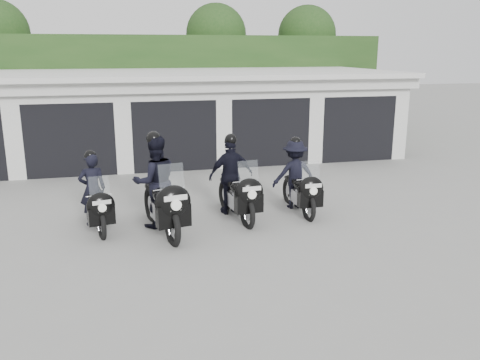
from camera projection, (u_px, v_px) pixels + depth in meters
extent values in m
plane|color=gray|center=(206.00, 229.00, 10.87)|extent=(80.00, 80.00, 0.00)
cube|color=silver|center=(165.00, 115.00, 18.51)|extent=(16.00, 6.00, 2.80)
cube|color=silver|center=(164.00, 74.00, 17.96)|extent=(16.40, 6.80, 0.16)
cube|color=silver|center=(174.00, 86.00, 15.14)|extent=(16.40, 0.12, 0.40)
cube|color=black|center=(176.00, 167.00, 15.99)|extent=(16.00, 0.06, 0.24)
cube|color=silver|center=(14.00, 132.00, 14.77)|extent=(0.50, 0.50, 2.80)
cube|color=black|center=(73.00, 134.00, 16.19)|extent=(2.60, 2.60, 2.20)
cube|color=silver|center=(67.00, 92.00, 14.85)|extent=(2.60, 0.50, 0.60)
cube|color=silver|center=(123.00, 128.00, 15.48)|extent=(0.50, 0.50, 2.80)
cube|color=black|center=(171.00, 130.00, 16.90)|extent=(2.60, 2.60, 2.20)
cube|color=silver|center=(173.00, 90.00, 15.56)|extent=(2.60, 0.50, 0.60)
cube|color=silver|center=(223.00, 124.00, 16.19)|extent=(0.50, 0.50, 2.80)
cube|color=black|center=(260.00, 127.00, 17.60)|extent=(2.60, 2.60, 2.20)
cube|color=silver|center=(270.00, 89.00, 16.27)|extent=(2.60, 0.50, 0.60)
cube|color=silver|center=(314.00, 121.00, 16.90)|extent=(0.50, 0.50, 2.80)
cube|color=black|center=(343.00, 124.00, 18.31)|extent=(2.60, 2.60, 2.20)
cube|color=silver|center=(358.00, 87.00, 16.97)|extent=(2.60, 0.50, 0.60)
cube|color=silver|center=(397.00, 118.00, 17.60)|extent=(0.50, 0.50, 2.80)
cube|color=#1D3C15|center=(156.00, 86.00, 22.09)|extent=(20.00, 2.00, 4.30)
cylinder|color=black|center=(3.00, 98.00, 22.14)|extent=(0.24, 0.24, 3.30)
sphere|color=#1D3C15|center=(216.00, 34.00, 23.62)|extent=(2.80, 2.80, 2.80)
cylinder|color=black|center=(217.00, 94.00, 24.31)|extent=(0.24, 0.24, 3.30)
sphere|color=#1D3C15|center=(307.00, 35.00, 24.65)|extent=(2.80, 2.80, 2.80)
cylinder|color=black|center=(305.00, 92.00, 25.34)|extent=(0.24, 0.24, 3.30)
torus|color=black|center=(102.00, 225.00, 10.27)|extent=(0.22, 0.67, 0.66)
torus|color=black|center=(91.00, 207.00, 11.42)|extent=(0.22, 0.67, 0.66)
cube|color=#AFAEB4|center=(96.00, 212.00, 10.84)|extent=(0.32, 0.53, 0.29)
cube|color=black|center=(97.00, 219.00, 10.86)|extent=(0.29, 1.17, 0.05)
ellipsoid|color=black|center=(96.00, 201.00, 10.63)|extent=(0.39, 0.57, 0.26)
cube|color=black|center=(93.00, 195.00, 10.97)|extent=(0.32, 0.53, 0.09)
ellipsoid|color=black|center=(101.00, 206.00, 10.10)|extent=(0.61, 0.40, 0.54)
cube|color=black|center=(101.00, 216.00, 10.15)|extent=(0.55, 0.29, 0.36)
cube|color=#B2BFC6|center=(99.00, 188.00, 10.03)|extent=(0.41, 0.18, 0.46)
cylinder|color=silver|center=(99.00, 196.00, 10.22)|extent=(0.50, 0.12, 0.03)
cube|color=silver|center=(102.00, 203.00, 9.94)|extent=(0.36, 0.08, 0.08)
cube|color=silver|center=(102.00, 210.00, 10.00)|extent=(0.16, 0.04, 0.09)
imported|color=black|center=(92.00, 189.00, 10.95)|extent=(0.64, 0.48, 1.58)
sphere|color=black|center=(90.00, 156.00, 10.77)|extent=(0.24, 0.24, 0.24)
torus|color=black|center=(172.00, 227.00, 9.93)|extent=(0.28, 0.83, 0.83)
torus|color=black|center=(151.00, 204.00, 11.37)|extent=(0.28, 0.83, 0.83)
cube|color=#AFAEB4|center=(161.00, 211.00, 10.65)|extent=(0.41, 0.67, 0.36)
cube|color=black|center=(161.00, 220.00, 10.68)|extent=(0.37, 1.46, 0.07)
ellipsoid|color=black|center=(162.00, 196.00, 10.39)|extent=(0.48, 0.71, 0.33)
cube|color=black|center=(156.00, 189.00, 10.81)|extent=(0.41, 0.67, 0.11)
ellipsoid|color=black|center=(173.00, 202.00, 9.72)|extent=(0.77, 0.50, 0.68)
cube|color=black|center=(173.00, 215.00, 9.79)|extent=(0.69, 0.37, 0.45)
cube|color=#B2BFC6|center=(172.00, 179.00, 9.64)|extent=(0.51, 0.22, 0.58)
cylinder|color=silver|center=(169.00, 189.00, 9.87)|extent=(0.63, 0.15, 0.03)
cube|color=silver|center=(176.00, 198.00, 9.52)|extent=(0.45, 0.10, 0.10)
cube|color=silver|center=(176.00, 208.00, 9.60)|extent=(0.20, 0.05, 0.11)
imported|color=black|center=(155.00, 182.00, 10.79)|extent=(1.09, 0.92, 1.98)
sphere|color=black|center=(154.00, 139.00, 10.56)|extent=(0.31, 0.31, 0.31)
torus|color=black|center=(247.00, 213.00, 10.89)|extent=(0.20, 0.76, 0.75)
torus|color=black|center=(225.00, 195.00, 12.23)|extent=(0.20, 0.76, 0.75)
cube|color=#AFAEB4|center=(235.00, 200.00, 11.56)|extent=(0.33, 0.59, 0.33)
cube|color=black|center=(236.00, 207.00, 11.58)|extent=(0.24, 1.33, 0.06)
ellipsoid|color=black|center=(238.00, 187.00, 11.32)|extent=(0.40, 0.62, 0.29)
cube|color=black|center=(231.00, 182.00, 11.71)|extent=(0.33, 0.59, 0.10)
ellipsoid|color=black|center=(249.00, 192.00, 10.70)|extent=(0.68, 0.41, 0.61)
cube|color=black|center=(249.00, 203.00, 10.76)|extent=(0.62, 0.29, 0.41)
cube|color=#B2BFC6|center=(248.00, 173.00, 10.62)|extent=(0.46, 0.17, 0.52)
cylinder|color=silver|center=(245.00, 182.00, 10.84)|extent=(0.57, 0.10, 0.03)
cube|color=silver|center=(252.00, 189.00, 10.51)|extent=(0.41, 0.06, 0.09)
cube|color=silver|center=(251.00, 197.00, 10.58)|extent=(0.18, 0.04, 0.10)
imported|color=black|center=(231.00, 176.00, 11.69)|extent=(1.12, 0.72, 1.80)
sphere|color=black|center=(231.00, 140.00, 11.48)|extent=(0.28, 0.28, 0.28)
torus|color=black|center=(309.00, 207.00, 11.37)|extent=(0.11, 0.69, 0.69)
torus|color=black|center=(289.00, 191.00, 12.65)|extent=(0.11, 0.69, 0.69)
cube|color=#AFAEB4|center=(298.00, 196.00, 12.01)|extent=(0.25, 0.52, 0.30)
cube|color=black|center=(298.00, 202.00, 12.03)|extent=(0.08, 1.23, 0.06)
ellipsoid|color=black|center=(301.00, 184.00, 11.78)|extent=(0.31, 0.55, 0.27)
cube|color=black|center=(295.00, 179.00, 12.15)|extent=(0.25, 0.52, 0.09)
ellipsoid|color=black|center=(311.00, 189.00, 11.19)|extent=(0.60, 0.32, 0.57)
cube|color=black|center=(310.00, 198.00, 11.24)|extent=(0.55, 0.21, 0.38)
cube|color=#B2BFC6|center=(311.00, 172.00, 11.12)|extent=(0.42, 0.11, 0.48)
cylinder|color=silver|center=(308.00, 179.00, 11.32)|extent=(0.53, 0.03, 0.03)
cube|color=silver|center=(314.00, 186.00, 11.01)|extent=(0.38, 0.02, 0.09)
cube|color=silver|center=(313.00, 193.00, 11.08)|extent=(0.17, 0.02, 0.09)
imported|color=black|center=(295.00, 174.00, 12.14)|extent=(1.07, 0.56, 1.66)
sphere|color=black|center=(295.00, 142.00, 11.94)|extent=(0.26, 0.26, 0.26)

